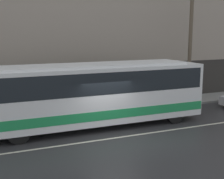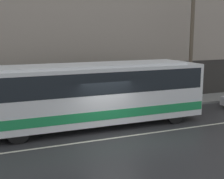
{
  "view_description": "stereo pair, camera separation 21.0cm",
  "coord_description": "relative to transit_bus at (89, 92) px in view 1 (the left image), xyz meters",
  "views": [
    {
      "loc": [
        -5.4,
        -12.62,
        4.84
      ],
      "look_at": [
        0.8,
        2.04,
        1.88
      ],
      "focal_mm": 50.0,
      "sensor_mm": 36.0,
      "label": 1
    },
    {
      "loc": [
        -5.21,
        -12.7,
        4.84
      ],
      "look_at": [
        0.8,
        2.04,
        1.88
      ],
      "focal_mm": 50.0,
      "sensor_mm": 36.0,
      "label": 2
    }
  ],
  "objects": [
    {
      "name": "pedestrian_waiting",
      "position": [
        -1.54,
        3.12,
        -0.96
      ],
      "size": [
        0.36,
        0.36,
        1.6
      ],
      "color": "navy",
      "rests_on": "sidewalk"
    },
    {
      "name": "sidewalk",
      "position": [
        0.44,
        3.15,
        -1.77
      ],
      "size": [
        60.0,
        2.39,
        0.14
      ],
      "color": "gray",
      "rests_on": "ground_plane"
    },
    {
      "name": "building_facade",
      "position": [
        0.44,
        4.48,
        3.43
      ],
      "size": [
        60.0,
        0.35,
        10.92
      ],
      "color": "gray",
      "rests_on": "ground_plane"
    },
    {
      "name": "ground_plane",
      "position": [
        0.44,
        -2.04,
        -1.84
      ],
      "size": [
        60.0,
        60.0,
        0.0
      ],
      "primitive_type": "plane",
      "color": "#2D2D30"
    },
    {
      "name": "utility_pole_near",
      "position": [
        7.96,
        2.55,
        1.98
      ],
      "size": [
        0.25,
        0.25,
        7.36
      ],
      "color": "brown",
      "rests_on": "sidewalk"
    },
    {
      "name": "lane_stripe",
      "position": [
        0.44,
        -2.04,
        -1.83
      ],
      "size": [
        54.0,
        0.14,
        0.01
      ],
      "color": "beige",
      "rests_on": "ground_plane"
    },
    {
      "name": "transit_bus",
      "position": [
        0.0,
        0.0,
        0.0
      ],
      "size": [
        12.1,
        2.52,
        3.26
      ],
      "color": "white",
      "rests_on": "ground_plane"
    }
  ]
}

